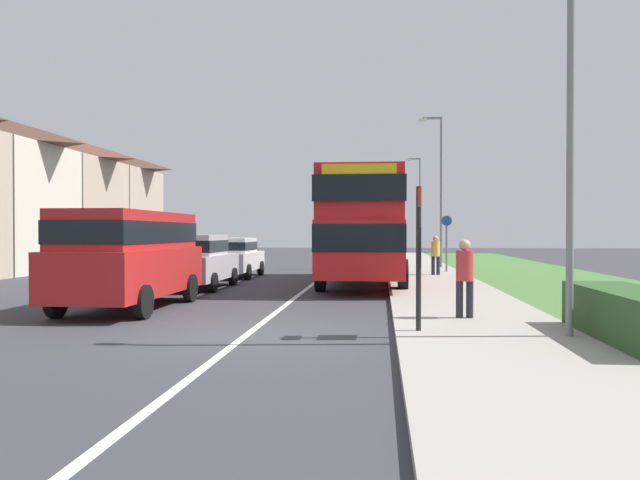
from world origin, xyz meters
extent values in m
plane|color=#38383D|center=(0.00, 0.00, 0.00)|extent=(120.00, 120.00, 0.00)
cube|color=silver|center=(0.00, 8.00, 0.00)|extent=(0.14, 60.00, 0.01)
cube|color=#9E998E|center=(4.20, 6.00, 0.06)|extent=(3.20, 68.00, 0.12)
cube|color=#477538|center=(8.50, 6.00, 0.04)|extent=(6.00, 68.00, 0.08)
cube|color=#2D5128|center=(6.30, -0.59, 0.45)|extent=(1.10, 3.67, 0.90)
cube|color=red|center=(1.77, 10.66, 1.32)|extent=(2.50, 10.01, 1.65)
cube|color=red|center=(1.77, 10.66, 2.92)|extent=(2.45, 9.81, 1.55)
cube|color=black|center=(1.77, 10.66, 1.65)|extent=(2.52, 10.06, 0.76)
cube|color=black|center=(1.77, 10.66, 3.00)|extent=(2.52, 10.06, 0.72)
cube|color=gold|center=(1.77, 5.70, 3.42)|extent=(2.00, 0.08, 0.44)
cylinder|color=black|center=(0.52, 13.77, 0.50)|extent=(0.30, 1.00, 1.00)
cylinder|color=black|center=(3.02, 13.77, 0.50)|extent=(0.30, 1.00, 1.00)
cylinder|color=black|center=(0.52, 7.91, 0.50)|extent=(0.30, 1.00, 1.00)
cylinder|color=black|center=(3.02, 7.91, 0.50)|extent=(0.30, 1.00, 1.00)
cube|color=#B21E1E|center=(-3.53, 3.21, 0.89)|extent=(1.95, 5.08, 1.06)
cube|color=#B21E1E|center=(-3.53, 3.21, 1.85)|extent=(1.72, 4.67, 0.87)
cube|color=black|center=(-3.53, 3.21, 1.81)|extent=(1.75, 4.72, 0.49)
cylinder|color=black|center=(-4.48, 4.78, 0.36)|extent=(0.20, 0.72, 0.72)
cylinder|color=black|center=(-2.57, 4.78, 0.36)|extent=(0.20, 0.72, 0.72)
cylinder|color=black|center=(-4.48, 1.63, 0.36)|extent=(0.20, 0.72, 0.72)
cylinder|color=black|center=(-2.57, 1.63, 0.36)|extent=(0.20, 0.72, 0.72)
cube|color=#B7B7BC|center=(-3.55, 8.48, 0.69)|extent=(1.81, 4.07, 0.79)
cube|color=#B7B7BC|center=(-3.55, 8.28, 1.41)|extent=(1.59, 2.24, 0.64)
cube|color=black|center=(-3.55, 8.28, 1.37)|extent=(1.63, 2.26, 0.36)
cylinder|color=black|center=(-4.44, 9.74, 0.30)|extent=(0.20, 0.60, 0.60)
cylinder|color=black|center=(-2.67, 9.74, 0.30)|extent=(0.20, 0.60, 0.60)
cylinder|color=black|center=(-4.44, 7.22, 0.30)|extent=(0.20, 0.60, 0.60)
cylinder|color=black|center=(-2.67, 7.22, 0.30)|extent=(0.20, 0.60, 0.60)
cube|color=silver|center=(-3.55, 13.36, 0.65)|extent=(1.78, 4.08, 0.71)
cube|color=silver|center=(-3.55, 13.15, 1.29)|extent=(1.57, 2.24, 0.58)
cube|color=black|center=(-3.55, 13.15, 1.27)|extent=(1.61, 2.26, 0.32)
cylinder|color=black|center=(-4.43, 14.62, 0.30)|extent=(0.20, 0.60, 0.60)
cylinder|color=black|center=(-2.68, 14.62, 0.30)|extent=(0.20, 0.60, 0.60)
cylinder|color=black|center=(-4.43, 12.09, 0.30)|extent=(0.20, 0.60, 0.60)
cylinder|color=black|center=(-2.68, 12.09, 0.30)|extent=(0.20, 0.60, 0.60)
cylinder|color=#23232D|center=(3.91, 1.65, 0.42)|extent=(0.14, 0.14, 0.85)
cylinder|color=#23232D|center=(4.11, 1.65, 0.42)|extent=(0.14, 0.14, 0.85)
cylinder|color=#BF3333|center=(4.01, 1.65, 1.15)|extent=(0.34, 0.34, 0.60)
sphere|color=tan|center=(4.01, 1.65, 1.56)|extent=(0.22, 0.22, 0.22)
cylinder|color=#23232D|center=(4.43, 13.88, 0.42)|extent=(0.14, 0.14, 0.85)
cylinder|color=#23232D|center=(4.63, 13.88, 0.42)|extent=(0.14, 0.14, 0.85)
cylinder|color=#D1C14C|center=(4.53, 13.88, 1.15)|extent=(0.34, 0.34, 0.60)
sphere|color=tan|center=(4.53, 13.88, 1.56)|extent=(0.22, 0.22, 0.22)
cylinder|color=black|center=(3.00, -0.02, 1.30)|extent=(0.09, 0.09, 2.60)
cube|color=red|center=(3.00, -0.02, 2.40)|extent=(0.04, 0.44, 0.32)
cube|color=black|center=(3.00, 0.00, 1.55)|extent=(0.06, 0.52, 0.68)
cylinder|color=slate|center=(5.16, 15.88, 1.05)|extent=(0.08, 0.08, 2.10)
cylinder|color=blue|center=(5.16, 15.88, 2.30)|extent=(0.44, 0.03, 0.44)
cylinder|color=slate|center=(5.41, -0.34, 3.69)|extent=(0.12, 0.12, 7.37)
cylinder|color=slate|center=(5.26, 19.29, 3.69)|extent=(0.12, 0.12, 7.38)
cube|color=slate|center=(4.81, 19.29, 7.33)|extent=(0.90, 0.10, 0.10)
cube|color=silver|center=(4.36, 19.29, 7.26)|extent=(0.36, 0.20, 0.14)
cylinder|color=slate|center=(5.37, 36.97, 3.77)|extent=(0.12, 0.12, 7.53)
cube|color=slate|center=(4.92, 36.97, 7.48)|extent=(0.90, 0.10, 0.10)
cube|color=silver|center=(4.47, 36.97, 7.41)|extent=(0.36, 0.20, 0.14)
cube|color=tan|center=(-15.98, 20.57, 2.85)|extent=(7.72, 5.47, 5.70)
pyramid|color=brown|center=(-15.98, 20.57, 6.54)|extent=(7.72, 5.47, 1.67)
cube|color=tan|center=(-15.98, 26.15, 2.85)|extent=(7.72, 5.47, 5.70)
pyramid|color=#4C3328|center=(-15.98, 26.15, 6.54)|extent=(7.72, 5.47, 1.67)
camera|label=1|loc=(2.35, -10.58, 1.81)|focal=34.17mm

